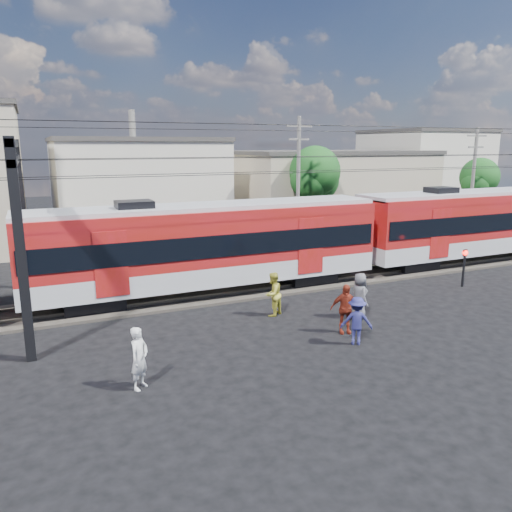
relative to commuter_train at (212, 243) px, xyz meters
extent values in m
plane|color=black|center=(2.25, -8.00, -2.40)|extent=(120.00, 120.00, 0.00)
cube|color=#2D2823|center=(2.25, 0.00, -2.34)|extent=(70.00, 3.40, 0.12)
cube|color=#59544C|center=(2.25, -0.75, -2.22)|extent=(70.00, 0.12, 0.12)
cube|color=#59544C|center=(2.25, 0.75, -2.22)|extent=(70.00, 0.12, 0.12)
cube|color=black|center=(-5.33, 0.00, -2.05)|extent=(2.40, 2.20, 0.70)
cube|color=black|center=(4.91, 0.00, -2.05)|extent=(2.40, 2.20, 0.70)
cube|color=#ABAEB4|center=(-0.21, 0.00, -1.25)|extent=(16.00, 3.00, 0.90)
cube|color=maroon|center=(-0.21, 0.00, 0.40)|extent=(16.00, 3.00, 2.40)
cube|color=black|center=(-0.21, 0.00, 0.15)|extent=(15.68, 3.08, 0.95)
cube|color=#ABAEB4|center=(-0.21, 0.00, 1.65)|extent=(16.00, 2.60, 0.25)
cube|color=black|center=(11.47, 0.00, -2.05)|extent=(2.40, 2.20, 0.70)
cube|color=#ABAEB4|center=(16.59, 0.00, -1.25)|extent=(16.00, 3.00, 0.90)
cube|color=maroon|center=(16.59, 0.00, 0.40)|extent=(16.00, 3.00, 2.40)
cube|color=black|center=(16.59, 0.00, 0.15)|extent=(15.68, 3.08, 0.95)
cube|color=#ABAEB4|center=(16.59, 0.00, 1.65)|extent=(16.00, 2.60, 0.25)
cube|color=black|center=(-7.75, -4.50, 1.10)|extent=(0.30, 0.30, 7.00)
cube|color=black|center=(-7.75, 4.50, 1.10)|extent=(0.30, 0.30, 7.00)
cube|color=black|center=(-7.75, 0.00, 4.40)|extent=(0.25, 9.30, 0.25)
cube|color=black|center=(-7.75, 0.00, 3.80)|extent=(0.25, 9.30, 0.25)
cylinder|color=black|center=(2.25, -0.70, 3.10)|extent=(70.00, 0.03, 0.03)
cylinder|color=black|center=(2.25, 0.70, 3.10)|extent=(70.00, 0.03, 0.03)
cylinder|color=black|center=(2.25, -0.70, 3.80)|extent=(70.00, 0.03, 0.03)
cylinder|color=black|center=(2.25, 0.70, 3.80)|extent=(70.00, 0.03, 0.03)
cylinder|color=black|center=(2.25, -3.50, 5.10)|extent=(70.00, 0.03, 0.03)
cylinder|color=black|center=(2.25, 3.50, 5.10)|extent=(70.00, 0.03, 0.03)
cube|color=beige|center=(0.25, 19.00, 1.10)|extent=(12.00, 12.00, 7.00)
cube|color=#3F3D3A|center=(0.25, 19.00, 4.75)|extent=(12.24, 12.24, 0.30)
cube|color=tan|center=(16.25, 16.00, 0.60)|extent=(16.00, 10.00, 6.00)
cube|color=#3F3D3A|center=(16.25, 16.00, 3.75)|extent=(16.32, 10.20, 0.30)
cube|color=beige|center=(30.25, 20.00, 1.60)|extent=(10.00, 10.00, 8.00)
cube|color=#3F3D3A|center=(30.25, 20.00, 5.75)|extent=(10.20, 10.20, 0.30)
cylinder|color=slate|center=(8.25, 7.00, 1.85)|extent=(0.24, 0.24, 8.50)
cube|color=slate|center=(8.25, 7.00, 5.50)|extent=(1.80, 0.12, 0.12)
cube|color=slate|center=(8.25, 7.00, 4.70)|extent=(1.40, 0.12, 0.12)
cylinder|color=slate|center=(22.25, 6.00, 1.60)|extent=(0.24, 0.24, 8.00)
cube|color=slate|center=(22.25, 6.00, 5.00)|extent=(1.80, 0.12, 0.12)
cube|color=slate|center=(22.25, 6.00, 4.20)|extent=(1.40, 0.12, 0.12)
cylinder|color=#382619|center=(11.25, 10.00, -0.44)|extent=(0.36, 0.36, 3.92)
sphere|color=#144917|center=(11.25, 10.00, 2.50)|extent=(3.64, 3.64, 3.64)
sphere|color=#144917|center=(11.85, 10.30, 1.80)|extent=(2.80, 2.80, 2.80)
cylinder|color=#382619|center=(26.25, 9.00, -0.72)|extent=(0.36, 0.36, 3.36)
sphere|color=#144917|center=(26.25, 9.00, 1.80)|extent=(3.12, 3.12, 3.12)
sphere|color=#144917|center=(26.85, 9.30, 1.20)|extent=(2.40, 2.40, 2.40)
imported|color=silver|center=(-4.94, -7.83, -1.49)|extent=(0.78, 0.77, 1.82)
imported|color=gold|center=(1.20, -3.80, -1.51)|extent=(1.09, 1.02, 1.79)
imported|color=navy|center=(2.52, -7.66, -1.56)|extent=(1.26, 1.09, 1.69)
imported|color=maroon|center=(2.75, -6.60, -1.48)|extent=(1.17, 0.79, 1.85)
imported|color=#545359|center=(4.20, -5.48, -1.48)|extent=(0.66, 0.94, 1.84)
imported|color=silver|center=(22.44, 4.41, -1.71)|extent=(4.35, 2.52, 1.39)
cylinder|color=black|center=(11.48, -3.81, -1.54)|extent=(0.12, 0.12, 1.73)
sphere|color=#FF140C|center=(11.48, -3.81, -0.72)|extent=(0.27, 0.27, 0.27)
cube|color=black|center=(11.48, -3.81, -0.72)|extent=(0.24, 0.06, 0.34)
camera|label=1|loc=(-7.28, -21.03, 4.33)|focal=35.00mm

